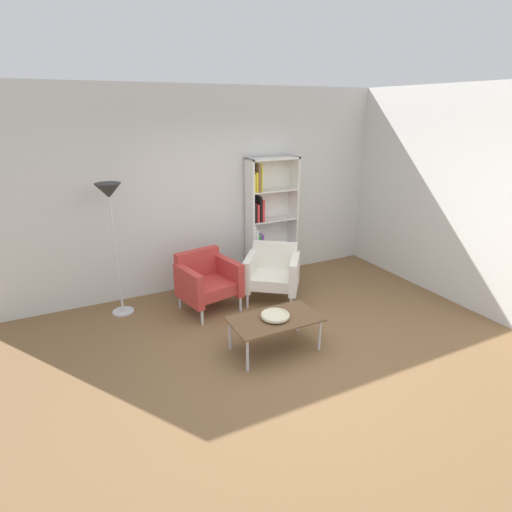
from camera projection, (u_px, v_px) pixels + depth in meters
ground_plane at (292, 361)px, 4.45m from camera, size 8.32×8.32×0.00m
plaster_back_panel at (208, 190)px, 6.02m from camera, size 6.40×0.12×2.90m
plaster_right_partition at (450, 196)px, 5.66m from camera, size 0.12×5.20×2.90m
bookshelf_tall at (267, 220)px, 6.38m from camera, size 0.80×0.30×1.90m
coffee_table_low at (275, 321)px, 4.54m from camera, size 1.00×0.56×0.40m
decorative_bowl at (275, 315)px, 4.52m from camera, size 0.32×0.32×0.05m
armchair_near_window at (273, 272)px, 5.78m from camera, size 0.95×0.93×0.78m
armchair_corner_red at (207, 280)px, 5.50m from camera, size 0.83×0.78×0.78m
floor_lamp_torchiere at (110, 207)px, 5.02m from camera, size 0.32×0.32×1.74m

